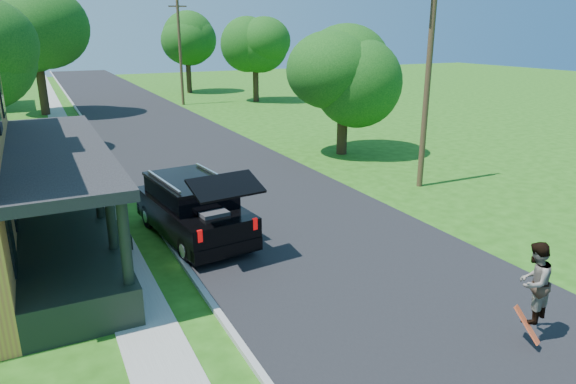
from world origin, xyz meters
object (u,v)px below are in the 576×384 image
skateboarder (534,282)px  black_suv (193,208)px  tree_right_near (343,69)px  utility_pole_near (427,85)px

skateboarder → black_suv: bearing=-78.7°
tree_right_near → utility_pole_near: size_ratio=0.84×
black_suv → skateboarder: size_ratio=3.22×
tree_right_near → skateboarder: bearing=-109.0°
utility_pole_near → black_suv: bearing=-173.7°
tree_right_near → utility_pole_near: bearing=-91.7°
black_suv → utility_pole_near: size_ratio=0.69×
skateboarder → tree_right_near: (5.52, 16.02, 2.99)m
skateboarder → utility_pole_near: utility_pole_near is taller
skateboarder → tree_right_near: tree_right_near is taller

